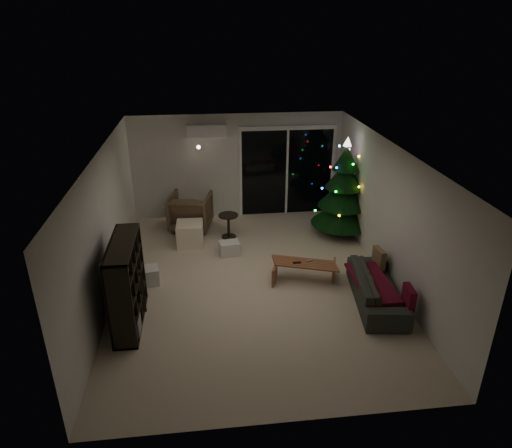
{
  "coord_description": "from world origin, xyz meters",
  "views": [
    {
      "loc": [
        -0.79,
        -7.23,
        4.48
      ],
      "look_at": [
        0.1,
        0.3,
        1.05
      ],
      "focal_mm": 32.0,
      "sensor_mm": 36.0,
      "label": 1
    }
  ],
  "objects_px": {
    "media_cabinet": "(125,277)",
    "sofa": "(377,288)",
    "armchair": "(191,211)",
    "coffee_table": "(304,271)",
    "bookshelf": "(115,284)",
    "christmas_tree": "(344,187)"
  },
  "relations": [
    {
      "from": "bookshelf",
      "to": "christmas_tree",
      "type": "distance_m",
      "value": 5.33
    },
    {
      "from": "armchair",
      "to": "sofa",
      "type": "relative_size",
      "value": 0.5
    },
    {
      "from": "armchair",
      "to": "sofa",
      "type": "distance_m",
      "value": 4.7
    },
    {
      "from": "coffee_table",
      "to": "christmas_tree",
      "type": "relative_size",
      "value": 0.53
    },
    {
      "from": "coffee_table",
      "to": "christmas_tree",
      "type": "bearing_deg",
      "value": 75.71
    },
    {
      "from": "armchair",
      "to": "christmas_tree",
      "type": "bearing_deg",
      "value": -178.92
    },
    {
      "from": "sofa",
      "to": "media_cabinet",
      "type": "bearing_deg",
      "value": 88.62
    },
    {
      "from": "coffee_table",
      "to": "christmas_tree",
      "type": "distance_m",
      "value": 2.48
    },
    {
      "from": "media_cabinet",
      "to": "armchair",
      "type": "xyz_separation_m",
      "value": [
        1.1,
        2.76,
        0.03
      ]
    },
    {
      "from": "sofa",
      "to": "coffee_table",
      "type": "height_order",
      "value": "sofa"
    },
    {
      "from": "armchair",
      "to": "christmas_tree",
      "type": "relative_size",
      "value": 0.41
    },
    {
      "from": "coffee_table",
      "to": "sofa",
      "type": "bearing_deg",
      "value": -18.74
    },
    {
      "from": "sofa",
      "to": "christmas_tree",
      "type": "xyz_separation_m",
      "value": [
        0.18,
        2.76,
        0.84
      ]
    },
    {
      "from": "media_cabinet",
      "to": "sofa",
      "type": "height_order",
      "value": "media_cabinet"
    },
    {
      "from": "media_cabinet",
      "to": "armchair",
      "type": "distance_m",
      "value": 2.97
    },
    {
      "from": "coffee_table",
      "to": "christmas_tree",
      "type": "xyz_separation_m",
      "value": [
        1.26,
        1.93,
        0.92
      ]
    },
    {
      "from": "armchair",
      "to": "christmas_tree",
      "type": "xyz_separation_m",
      "value": [
        3.38,
        -0.68,
        0.69
      ]
    },
    {
      "from": "bookshelf",
      "to": "media_cabinet",
      "type": "xyz_separation_m",
      "value": [
        0.0,
        0.78,
        -0.33
      ]
    },
    {
      "from": "armchair",
      "to": "coffee_table",
      "type": "height_order",
      "value": "armchair"
    },
    {
      "from": "media_cabinet",
      "to": "christmas_tree",
      "type": "height_order",
      "value": "christmas_tree"
    },
    {
      "from": "bookshelf",
      "to": "coffee_table",
      "type": "distance_m",
      "value": 3.39
    },
    {
      "from": "sofa",
      "to": "coffee_table",
      "type": "xyz_separation_m",
      "value": [
        -1.08,
        0.83,
        -0.08
      ]
    }
  ]
}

